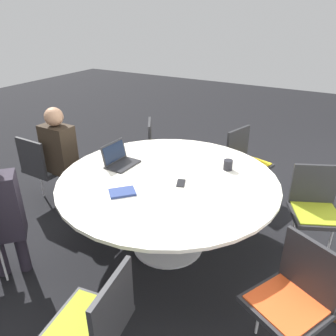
% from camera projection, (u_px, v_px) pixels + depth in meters
% --- Properties ---
extents(ground_plane, '(16.00, 16.00, 0.00)m').
position_uv_depth(ground_plane, '(168.00, 245.00, 3.28)').
color(ground_plane, black).
extents(conference_table, '(1.97, 1.97, 0.76)m').
position_uv_depth(conference_table, '(168.00, 187.00, 2.99)').
color(conference_table, '#B7B7BC').
rests_on(conference_table, ground_plane).
extents(chair_0, '(0.43, 0.45, 0.86)m').
position_uv_depth(chair_0, '(43.00, 165.00, 3.78)').
color(chair_0, '#262628').
rests_on(chair_0, ground_plane).
extents(chair_2, '(0.50, 0.48, 0.86)m').
position_uv_depth(chair_2, '(96.00, 320.00, 1.89)').
color(chair_2, '#262628').
rests_on(chair_2, ground_plane).
extents(chair_3, '(0.58, 0.58, 0.86)m').
position_uv_depth(chair_3, '(294.00, 294.00, 2.06)').
color(chair_3, '#262628').
rests_on(chair_3, ground_plane).
extents(chair_4, '(0.56, 0.57, 0.86)m').
position_uv_depth(chair_4, '(316.00, 205.00, 3.01)').
color(chair_4, '#262628').
rests_on(chair_4, ground_plane).
extents(chair_5, '(0.54, 0.53, 0.86)m').
position_uv_depth(chair_5, '(245.00, 158.00, 3.94)').
color(chair_5, '#262628').
rests_on(chair_5, ground_plane).
extents(chair_6, '(0.59, 0.59, 0.86)m').
position_uv_depth(chair_6, '(160.00, 147.00, 4.28)').
color(chair_6, '#262628').
rests_on(chair_6, ground_plane).
extents(person_0, '(0.27, 0.37, 1.21)m').
position_uv_depth(person_0, '(60.00, 151.00, 3.65)').
color(person_0, '#2D2319').
rests_on(person_0, ground_plane).
extents(laptop, '(0.33, 0.25, 0.21)m').
position_uv_depth(laptop, '(119.00, 159.00, 3.18)').
color(laptop, '#232326').
rests_on(laptop, conference_table).
extents(spiral_notebook, '(0.26, 0.25, 0.02)m').
position_uv_depth(spiral_notebook, '(122.00, 192.00, 2.70)').
color(spiral_notebook, navy).
rests_on(spiral_notebook, conference_table).
extents(coffee_cup, '(0.09, 0.09, 0.10)m').
position_uv_depth(coffee_cup, '(228.00, 165.00, 3.08)').
color(coffee_cup, black).
rests_on(coffee_cup, conference_table).
extents(cell_phone, '(0.16, 0.12, 0.01)m').
position_uv_depth(cell_phone, '(181.00, 183.00, 2.85)').
color(cell_phone, black).
rests_on(cell_phone, conference_table).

